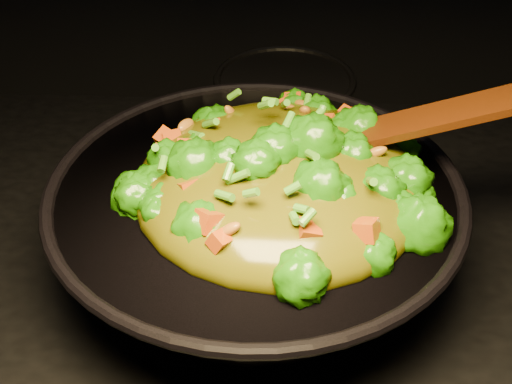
# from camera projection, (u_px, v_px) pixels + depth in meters

# --- Properties ---
(wok) EXTENTS (0.58, 0.58, 0.13)m
(wok) POSITION_uv_depth(u_px,v_px,m) (256.00, 230.00, 0.77)
(wok) COLOR black
(wok) RESTS_ON stovetop
(stir_fry) EXTENTS (0.37, 0.37, 0.11)m
(stir_fry) POSITION_uv_depth(u_px,v_px,m) (280.00, 148.00, 0.69)
(stir_fry) COLOR #227008
(stir_fry) RESTS_ON wok
(spatula) EXTENTS (0.32, 0.09, 0.13)m
(spatula) POSITION_uv_depth(u_px,v_px,m) (383.00, 130.00, 0.72)
(spatula) COLOR #340F05
(spatula) RESTS_ON wok
(back_pot) EXTENTS (0.25, 0.25, 0.12)m
(back_pot) POSITION_uv_depth(u_px,v_px,m) (284.00, 110.00, 1.00)
(back_pot) COLOR black
(back_pot) RESTS_ON stovetop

